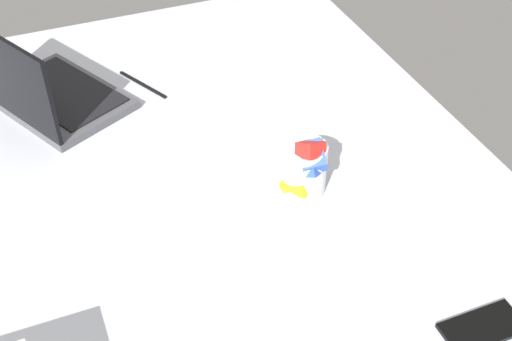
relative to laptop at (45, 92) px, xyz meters
The scene contains 5 objects.
bed_mattress 56.09cm from the laptop, 161.13° to the right, with size 180.00×140.00×18.00cm, color #B7BCC6.
laptop is the anchor object (origin of this frame).
snack_cup 66.00cm from the laptop, 137.94° to the right, with size 10.19×10.18×14.30cm.
cell_phone 107.97cm from the laptop, 148.02° to the right, with size 6.80×14.00×0.80cm, color black.
charger_cable 23.55cm from the laptop, 87.78° to the right, with size 17.00×0.60×0.60cm, color black.
Camera 1 is at (-87.70, 20.42, 110.71)cm, focal length 46.76 mm.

